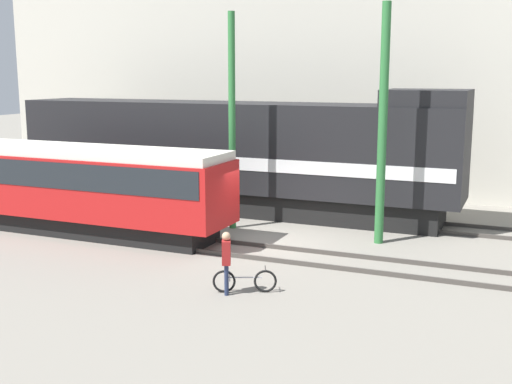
# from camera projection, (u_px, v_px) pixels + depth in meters

# --- Properties ---
(ground_plane) EXTENTS (120.00, 120.00, 0.00)m
(ground_plane) POSITION_uv_depth(u_px,v_px,m) (268.00, 243.00, 21.87)
(ground_plane) COLOR gray
(track_near) EXTENTS (60.00, 1.51, 0.14)m
(track_near) POSITION_uv_depth(u_px,v_px,m) (252.00, 251.00, 20.64)
(track_near) COLOR #47423D
(track_near) RESTS_ON ground
(track_far) EXTENTS (60.00, 1.51, 0.14)m
(track_far) POSITION_uv_depth(u_px,v_px,m) (308.00, 215.00, 25.76)
(track_far) COLOR #47423D
(track_far) RESTS_ON ground
(building_backdrop) EXTENTS (39.04, 6.00, 14.89)m
(building_backdrop) POSITION_uv_depth(u_px,v_px,m) (363.00, 38.00, 31.83)
(building_backdrop) COLOR beige
(building_backdrop) RESTS_ON ground
(freight_locomotive) EXTENTS (18.84, 3.04, 5.12)m
(freight_locomotive) POSITION_uv_depth(u_px,v_px,m) (233.00, 154.00, 26.62)
(freight_locomotive) COLOR black
(freight_locomotive) RESTS_ON ground
(streetcar) EXTENTS (10.56, 2.54, 3.13)m
(streetcar) POSITION_uv_depth(u_px,v_px,m) (90.00, 185.00, 22.76)
(streetcar) COLOR black
(streetcar) RESTS_ON ground
(bicycle) EXTENTS (1.57, 0.80, 0.67)m
(bicycle) POSITION_uv_depth(u_px,v_px,m) (245.00, 281.00, 16.85)
(bicycle) COLOR black
(bicycle) RESTS_ON ground
(person) EXTENTS (0.35, 0.42, 1.68)m
(person) POSITION_uv_depth(u_px,v_px,m) (226.00, 257.00, 16.58)
(person) COLOR #232D4C
(person) RESTS_ON ground
(utility_pole_left) EXTENTS (0.25, 0.25, 7.86)m
(utility_pole_left) POSITION_uv_depth(u_px,v_px,m) (232.00, 123.00, 23.28)
(utility_pole_left) COLOR #2D7238
(utility_pole_left) RESTS_ON ground
(utility_pole_center) EXTENTS (0.30, 0.30, 7.96)m
(utility_pole_center) POSITION_uv_depth(u_px,v_px,m) (383.00, 126.00, 21.14)
(utility_pole_center) COLOR #2D7238
(utility_pole_center) RESTS_ON ground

